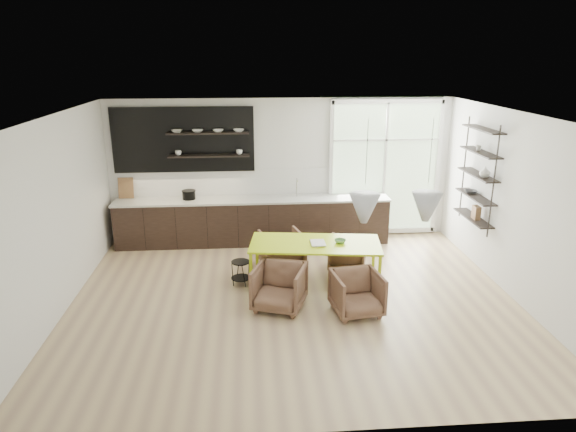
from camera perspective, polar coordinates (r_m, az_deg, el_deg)
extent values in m
cube|color=tan|center=(8.27, 0.66, -9.32)|extent=(7.00, 6.00, 0.01)
cube|color=white|center=(10.61, -0.75, 5.17)|extent=(7.00, 0.02, 2.90)
cube|color=white|center=(8.20, -24.47, -0.25)|extent=(0.02, 6.00, 2.90)
cube|color=white|center=(8.75, 24.19, 0.85)|extent=(0.02, 6.00, 2.90)
cube|color=white|center=(7.42, 0.74, 11.11)|extent=(7.00, 6.00, 0.01)
cube|color=#B2D1A5|center=(10.93, 10.63, 5.24)|extent=(2.20, 0.02, 2.70)
cube|color=silver|center=(10.90, 10.67, 5.20)|extent=(2.30, 0.08, 2.80)
cone|color=#B5BAC3|center=(7.33, 8.47, 0.85)|extent=(0.44, 0.44, 0.42)
cone|color=#B5BAC3|center=(7.58, 15.12, 0.98)|extent=(0.44, 0.44, 0.42)
cylinder|color=black|center=(7.15, 8.76, 7.04)|extent=(0.01, 0.01, 0.89)
cylinder|color=black|center=(7.40, 15.61, 6.96)|extent=(0.01, 0.01, 0.89)
cube|color=black|center=(10.53, -3.87, -0.61)|extent=(5.50, 0.65, 0.90)
cube|color=beige|center=(10.40, -3.92, 1.85)|extent=(5.54, 0.69, 0.04)
cube|color=white|center=(10.63, -3.98, 3.77)|extent=(5.50, 0.02, 0.55)
cube|color=black|center=(10.51, -11.54, 8.30)|extent=(2.80, 0.06, 1.30)
cube|color=black|center=(10.30, -8.88, 9.11)|extent=(1.60, 0.28, 0.03)
cube|color=black|center=(10.37, -8.77, 6.65)|extent=(1.60, 0.28, 0.03)
cube|color=#8F603F|center=(10.85, -17.57, 2.99)|extent=(0.30, 0.10, 0.42)
cylinder|color=silver|center=(10.49, 0.98, 3.16)|extent=(0.02, 0.02, 0.40)
imported|color=white|center=(10.36, -12.25, 9.20)|extent=(0.22, 0.22, 0.05)
imported|color=white|center=(10.31, -10.02, 9.29)|extent=(0.22, 0.22, 0.05)
imported|color=white|center=(10.28, -7.77, 9.37)|extent=(0.22, 0.22, 0.05)
imported|color=white|center=(10.26, -5.51, 9.44)|extent=(0.22, 0.22, 0.05)
imported|color=white|center=(10.42, -12.09, 6.87)|extent=(0.12, 0.12, 0.10)
imported|color=white|center=(10.33, -5.44, 7.09)|extent=(0.12, 0.12, 0.10)
cylinder|color=black|center=(10.49, -10.96, 2.28)|extent=(0.26, 0.26, 0.16)
cube|color=black|center=(9.13, 21.88, 3.43)|extent=(0.02, 0.02, 1.90)
cube|color=black|center=(10.19, 18.99, 5.12)|extent=(0.02, 0.02, 1.90)
cube|color=black|center=(9.86, 19.87, -0.20)|extent=(0.26, 1.20, 0.02)
cube|color=black|center=(9.75, 20.11, 2.04)|extent=(0.26, 1.20, 0.02)
cube|color=black|center=(9.66, 20.36, 4.32)|extent=(0.26, 1.20, 0.02)
cube|color=black|center=(9.58, 20.61, 6.65)|extent=(0.26, 1.20, 0.03)
cube|color=black|center=(9.52, 20.87, 9.01)|extent=(0.26, 1.20, 0.03)
imported|color=white|center=(9.42, 21.04, 4.60)|extent=(0.18, 0.18, 0.19)
imported|color=#333338|center=(9.92, 19.67, 2.57)|extent=(0.22, 0.22, 0.05)
imported|color=white|center=(9.66, 20.41, 7.11)|extent=(0.10, 0.10, 0.09)
cube|color=#8F603F|center=(9.74, 20.18, 0.37)|extent=(0.10, 0.18, 0.24)
cube|color=#BCDE12|center=(8.44, 3.04, -3.10)|extent=(2.23, 1.22, 0.03)
cube|color=#BCDE12|center=(8.25, -4.12, -6.54)|extent=(0.05, 0.05, 0.74)
cube|color=#BCDE12|center=(9.03, -3.46, -4.31)|extent=(0.05, 0.05, 0.74)
cube|color=#BCDE12|center=(8.26, 10.10, -6.76)|extent=(0.05, 0.05, 0.74)
cube|color=#BCDE12|center=(9.04, 9.47, -4.51)|extent=(0.05, 0.05, 0.74)
imported|color=brown|center=(9.35, -0.70, -3.73)|extent=(0.88, 0.89, 0.67)
imported|color=brown|center=(9.34, 6.62, -4.13)|extent=(0.79, 0.81, 0.60)
imported|color=brown|center=(7.89, -0.98, -7.89)|extent=(0.95, 0.96, 0.69)
imported|color=brown|center=(7.81, 7.67, -8.51)|extent=(0.79, 0.81, 0.65)
cylinder|color=black|center=(8.66, -5.31, -5.10)|extent=(0.31, 0.31, 0.02)
cylinder|color=black|center=(8.78, -5.25, -6.85)|extent=(0.33, 0.33, 0.01)
cylinder|color=black|center=(8.79, -4.37, -6.17)|extent=(0.01, 0.01, 0.41)
cylinder|color=black|center=(8.87, -5.59, -5.98)|extent=(0.01, 0.01, 0.41)
cylinder|color=black|center=(8.70, -6.17, -6.48)|extent=(0.01, 0.01, 0.41)
cylinder|color=black|center=(8.62, -4.94, -6.69)|extent=(0.01, 0.01, 0.41)
imported|color=white|center=(8.37, 2.54, -3.05)|extent=(0.23, 0.31, 0.03)
imported|color=#5D8E50|center=(8.45, 5.82, -2.80)|extent=(0.21, 0.21, 0.06)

